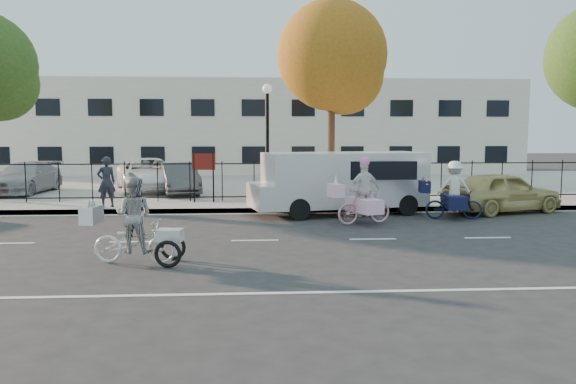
{
  "coord_description": "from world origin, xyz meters",
  "views": [
    {
      "loc": [
        -0.03,
        -13.92,
        2.69
      ],
      "look_at": [
        0.91,
        1.2,
        1.1
      ],
      "focal_mm": 35.0,
      "sensor_mm": 36.0,
      "label": 1
    }
  ],
  "objects": [
    {
      "name": "zebra_trike",
      "position": [
        -2.49,
        -2.31,
        0.7
      ],
      "size": [
        2.11,
        0.96,
        1.8
      ],
      "rotation": [
        0.0,
        0.0,
        1.43
      ],
      "color": "silver",
      "rests_on": "ground"
    },
    {
      "name": "pedestrian",
      "position": [
        -5.06,
        5.59,
        1.02
      ],
      "size": [
        0.76,
        0.69,
        1.74
      ],
      "primitive_type": "imported",
      "rotation": [
        0.0,
        0.0,
        3.7
      ],
      "color": "black",
      "rests_on": "sidewalk"
    },
    {
      "name": "sidewalk",
      "position": [
        0.0,
        6.1,
        0.07
      ],
      "size": [
        60.0,
        2.2,
        0.15
      ],
      "primitive_type": "cube",
      "color": "#A8A399",
      "rests_on": "ground"
    },
    {
      "name": "curb",
      "position": [
        0.0,
        5.05,
        0.07
      ],
      "size": [
        60.0,
        0.1,
        0.15
      ],
      "primitive_type": "cube",
      "color": "#A8A399",
      "rests_on": "ground"
    },
    {
      "name": "gold_sedan",
      "position": [
        8.4,
        4.5,
        0.7
      ],
      "size": [
        4.43,
        2.84,
        1.4
      ],
      "primitive_type": "imported",
      "rotation": [
        0.0,
        0.0,
        1.88
      ],
      "color": "tan",
      "rests_on": "ground"
    },
    {
      "name": "iron_fence",
      "position": [
        0.0,
        7.2,
        0.9
      ],
      "size": [
        58.0,
        0.06,
        1.5
      ],
      "primitive_type": null,
      "color": "black",
      "rests_on": "sidewalk"
    },
    {
      "name": "street_sign",
      "position": [
        -1.85,
        6.8,
        1.42
      ],
      "size": [
        0.85,
        0.06,
        1.8
      ],
      "color": "black",
      "rests_on": "sidewalk"
    },
    {
      "name": "white_van",
      "position": [
        2.89,
        4.5,
        1.14
      ],
      "size": [
        6.12,
        3.06,
        2.05
      ],
      "rotation": [
        0.0,
        0.0,
        0.22
      ],
      "color": "silver",
      "rests_on": "ground"
    },
    {
      "name": "parking_lot",
      "position": [
        0.0,
        15.0,
        0.07
      ],
      "size": [
        60.0,
        15.6,
        0.15
      ],
      "primitive_type": "cube",
      "color": "#A8A399",
      "rests_on": "ground"
    },
    {
      "name": "ground",
      "position": [
        0.0,
        0.0,
        0.0
      ],
      "size": [
        120.0,
        120.0,
        0.0
      ],
      "primitive_type": "plane",
      "color": "#333334"
    },
    {
      "name": "building",
      "position": [
        0.0,
        25.0,
        3.0
      ],
      "size": [
        34.0,
        10.0,
        6.0
      ],
      "primitive_type": "cube",
      "color": "silver",
      "rests_on": "ground"
    },
    {
      "name": "bull_bike",
      "position": [
        6.23,
        3.2,
        0.73
      ],
      "size": [
        2.01,
        1.39,
        1.83
      ],
      "rotation": [
        0.0,
        0.0,
        1.42
      ],
      "color": "black",
      "rests_on": "ground"
    },
    {
      "name": "lot_car_b",
      "position": [
        -4.71,
        11.24,
        0.87
      ],
      "size": [
        3.85,
        5.66,
        1.44
      ],
      "primitive_type": "imported",
      "rotation": [
        0.0,
        0.0,
        0.31
      ],
      "color": "white",
      "rests_on": "parking_lot"
    },
    {
      "name": "unicorn_bike",
      "position": [
        3.21,
        2.36,
        0.74
      ],
      "size": [
        2.03,
        1.46,
        2.0
      ],
      "rotation": [
        0.0,
        0.0,
        1.88
      ],
      "color": "#D4A1A5",
      "rests_on": "ground"
    },
    {
      "name": "road_markings",
      "position": [
        0.0,
        0.0,
        0.01
      ],
      "size": [
        60.0,
        9.52,
        0.01
      ],
      "primitive_type": null,
      "color": "silver",
      "rests_on": "ground"
    },
    {
      "name": "lot_car_c",
      "position": [
        -3.13,
        9.76,
        0.8
      ],
      "size": [
        2.28,
        4.16,
        1.3
      ],
      "primitive_type": "imported",
      "rotation": [
        0.0,
        0.0,
        0.24
      ],
      "color": "#474B4E",
      "rests_on": "parking_lot"
    },
    {
      "name": "tree_mid",
      "position": [
        3.16,
        7.99,
        5.46
      ],
      "size": [
        4.25,
        4.25,
        7.79
      ],
      "color": "#442D1D",
      "rests_on": "ground"
    },
    {
      "name": "lot_car_a",
      "position": [
        -9.73,
        10.58,
        0.8
      ],
      "size": [
        2.08,
        4.6,
        1.31
      ],
      "primitive_type": "imported",
      "rotation": [
        0.0,
        0.0,
        -0.06
      ],
      "color": "#AAABB2",
      "rests_on": "parking_lot"
    },
    {
      "name": "lamppost",
      "position": [
        0.5,
        6.8,
        3.11
      ],
      "size": [
        0.36,
        0.36,
        4.33
      ],
      "color": "black",
      "rests_on": "sidewalk"
    }
  ]
}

